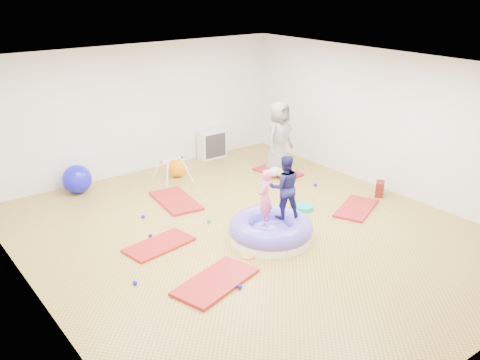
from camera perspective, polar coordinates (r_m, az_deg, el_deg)
room at (r=8.62m, az=1.20°, el=2.53°), size 7.01×8.01×2.81m
gym_mat_front_left at (r=7.79m, az=-2.61°, el=-10.80°), size 1.42×0.98×0.05m
gym_mat_mid_left at (r=8.86m, az=-8.61°, el=-6.86°), size 1.20×0.73×0.05m
gym_mat_center_back at (r=10.47m, az=-6.86°, el=-2.21°), size 0.79×1.34×0.05m
gym_mat_right at (r=10.31m, az=12.30°, el=-2.97°), size 1.24×0.96×0.05m
gym_mat_rear_right at (r=11.95m, az=4.08°, el=0.87°), size 0.70×1.14×0.04m
inflatable_cushion at (r=8.92m, az=3.28°, el=-5.39°), size 1.39×1.39×0.44m
child_pink at (r=8.52m, az=2.69°, el=-1.53°), size 0.40×0.38×0.93m
child_navy at (r=8.74m, az=4.79°, el=-0.44°), size 0.66×0.61×1.09m
adult_caregiver at (r=11.60m, az=4.19°, el=4.52°), size 0.89×0.70×1.60m
infant at (r=11.57m, az=3.93°, el=0.89°), size 0.37×0.38×0.22m
ball_pit_balls at (r=9.51m, az=-2.50°, el=-4.51°), size 4.81×3.27×0.07m
exercise_ball_blue at (r=11.22m, az=-16.99°, el=0.08°), size 0.59×0.59×0.59m
exercise_ball_orange at (r=11.72m, az=-6.75°, el=1.30°), size 0.41×0.41×0.41m
infant_play_gym at (r=11.36m, az=-7.28°, el=1.39°), size 0.68×0.65×0.52m
cube_shelf at (r=12.86m, az=-3.00°, el=3.82°), size 0.66×0.33×0.66m
balance_disc at (r=10.15m, az=6.90°, el=-2.91°), size 0.35×0.35×0.08m
backpack at (r=10.99m, az=14.69°, el=-0.93°), size 0.31×0.28×0.30m
yellow_toy at (r=8.45m, az=0.83°, el=-8.16°), size 0.20×0.20×0.03m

